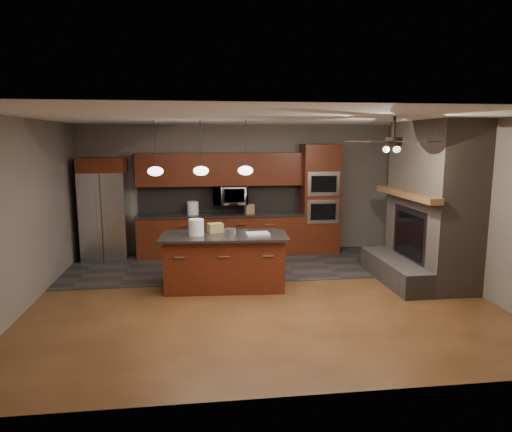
{
  "coord_description": "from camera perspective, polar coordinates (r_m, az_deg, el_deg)",
  "views": [
    {
      "loc": [
        -0.95,
        -7.02,
        2.47
      ],
      "look_at": [
        0.02,
        0.6,
        1.19
      ],
      "focal_mm": 32.0,
      "sensor_mm": 36.0,
      "label": 1
    }
  ],
  "objects": [
    {
      "name": "ground",
      "position": [
        7.5,
        0.44,
        -9.76
      ],
      "size": [
        7.0,
        7.0,
        0.0
      ],
      "primitive_type": "plane",
      "color": "brown",
      "rests_on": "ground"
    },
    {
      "name": "ceiling",
      "position": [
        7.09,
        0.47,
        12.13
      ],
      "size": [
        7.0,
        6.0,
        0.02
      ],
      "primitive_type": "cube",
      "color": "white",
      "rests_on": "back_wall"
    },
    {
      "name": "back_wall",
      "position": [
        10.12,
        -1.82,
        3.39
      ],
      "size": [
        7.0,
        0.02,
        2.8
      ],
      "primitive_type": "cube",
      "color": "#6E6558",
      "rests_on": "ground"
    },
    {
      "name": "right_wall",
      "position": [
        8.38,
        24.91,
        1.25
      ],
      "size": [
        0.02,
        6.0,
        2.8
      ],
      "primitive_type": "cube",
      "color": "#6E6558",
      "rests_on": "ground"
    },
    {
      "name": "left_wall",
      "position": [
        7.54,
        -26.91,
        0.28
      ],
      "size": [
        0.02,
        6.0,
        2.8
      ],
      "primitive_type": "cube",
      "color": "#6E6558",
      "rests_on": "ground"
    },
    {
      "name": "slate_tile_patch",
      "position": [
        9.21,
        -1.06,
        -6.06
      ],
      "size": [
        7.0,
        2.4,
        0.01
      ],
      "primitive_type": "cube",
      "color": "#2F2D2B",
      "rests_on": "ground"
    },
    {
      "name": "fireplace_column",
      "position": [
        8.5,
        20.8,
        0.92
      ],
      "size": [
        1.3,
        2.1,
        2.8
      ],
      "color": "brown",
      "rests_on": "ground"
    },
    {
      "name": "back_cabinetry",
      "position": [
        9.9,
        -4.4,
        0.28
      ],
      "size": [
        3.59,
        0.64,
        2.2
      ],
      "color": "#572110",
      "rests_on": "ground"
    },
    {
      "name": "oven_tower",
      "position": [
        10.15,
        7.96,
        2.14
      ],
      "size": [
        0.8,
        0.63,
        2.38
      ],
      "color": "#572110",
      "rests_on": "ground"
    },
    {
      "name": "microwave",
      "position": [
        9.86,
        -3.27,
        2.64
      ],
      "size": [
        0.73,
        0.41,
        0.5
      ],
      "primitive_type": "imported",
      "color": "silver",
      "rests_on": "back_cabinetry"
    },
    {
      "name": "refrigerator",
      "position": [
        9.93,
        -18.38,
        0.83
      ],
      "size": [
        0.91,
        0.75,
        2.12
      ],
      "color": "silver",
      "rests_on": "ground"
    },
    {
      "name": "kitchen_island",
      "position": [
        7.7,
        -3.95,
        -5.65
      ],
      "size": [
        2.14,
        1.08,
        0.92
      ],
      "rotation": [
        0.0,
        0.0,
        -0.06
      ],
      "color": "#572110",
      "rests_on": "ground"
    },
    {
      "name": "white_bucket",
      "position": [
        7.56,
        -7.47,
        -1.4
      ],
      "size": [
        0.3,
        0.3,
        0.27
      ],
      "primitive_type": "cylinder",
      "rotation": [
        0.0,
        0.0,
        0.22
      ],
      "color": "white",
      "rests_on": "kitchen_island"
    },
    {
      "name": "paint_can",
      "position": [
        7.46,
        -3.24,
        -2.05
      ],
      "size": [
        0.25,
        0.25,
        0.13
      ],
      "primitive_type": "cylinder",
      "rotation": [
        0.0,
        0.0,
        -0.48
      ],
      "color": "#B4B4B9",
      "rests_on": "kitchen_island"
    },
    {
      "name": "paint_tray",
      "position": [
        7.55,
        0.22,
        -2.24
      ],
      "size": [
        0.39,
        0.28,
        0.04
      ],
      "primitive_type": "cube",
      "rotation": [
        0.0,
        0.0,
        0.05
      ],
      "color": "silver",
      "rests_on": "kitchen_island"
    },
    {
      "name": "cardboard_box",
      "position": [
        7.79,
        -5.11,
        -1.48
      ],
      "size": [
        0.28,
        0.24,
        0.15
      ],
      "primitive_type": "cube",
      "rotation": [
        0.0,
        0.0,
        0.33
      ],
      "color": "#9E8652",
      "rests_on": "kitchen_island"
    },
    {
      "name": "counter_bucket",
      "position": [
        9.83,
        -7.9,
        1.0
      ],
      "size": [
        0.29,
        0.29,
        0.28
      ],
      "primitive_type": "cylinder",
      "rotation": [
        0.0,
        0.0,
        -0.21
      ],
      "color": "white",
      "rests_on": "back_cabinetry"
    },
    {
      "name": "counter_box",
      "position": [
        9.84,
        -0.84,
        0.9
      ],
      "size": [
        0.22,
        0.19,
        0.21
      ],
      "primitive_type": "cube",
      "rotation": [
        0.0,
        0.0,
        0.24
      ],
      "color": "#96704D",
      "rests_on": "back_cabinetry"
    },
    {
      "name": "pendant_left",
      "position": [
        7.77,
        -12.46,
        5.52
      ],
      "size": [
        0.26,
        0.26,
        0.92
      ],
      "color": "black",
      "rests_on": "ceiling"
    },
    {
      "name": "pendant_center",
      "position": [
        7.74,
        -6.89,
        5.65
      ],
      "size": [
        0.26,
        0.26,
        0.92
      ],
      "color": "black",
      "rests_on": "ceiling"
    },
    {
      "name": "pendant_right",
      "position": [
        7.78,
        -1.33,
        5.74
      ],
      "size": [
        0.26,
        0.26,
        0.92
      ],
      "color": "black",
      "rests_on": "ceiling"
    },
    {
      "name": "ceiling_fan",
      "position": [
        6.8,
        16.82,
        8.96
      ],
      "size": [
        1.27,
        1.33,
        0.41
      ],
      "color": "black",
      "rests_on": "ceiling"
    }
  ]
}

